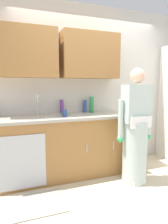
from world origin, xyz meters
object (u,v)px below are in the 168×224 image
bottle_water_tall (85,106)px  bottle_water_short (91,104)px  bottle_soap (62,107)px  sponge (65,114)px  person_at_sink (135,135)px  cup_by_sink (65,113)px  sink (41,118)px

bottle_water_tall → bottle_water_short: bearing=-23.9°
bottle_soap → sponge: size_ratio=2.01×
person_at_sink → sponge: (-0.87, 0.59, 0.26)m
bottle_soap → cup_by_sink: (-0.03, -0.32, -0.06)m
bottle_soap → sponge: bottle_soap is taller
sink → bottle_water_short: size_ratio=1.89×
sink → person_at_sink: bearing=-24.1°
cup_by_sink → person_at_sink: bearing=-26.4°
bottle_soap → bottle_water_tall: size_ratio=1.07×
person_at_sink → sponge: person_at_sink is taller
person_at_sink → cup_by_sink: (-0.91, 0.45, 0.30)m
bottle_water_tall → cup_by_sink: bottle_water_tall is taller
sink → sponge: sink is taller
bottle_soap → cup_by_sink: bottle_soap is taller
cup_by_sink → sponge: size_ratio=0.91×
bottle_water_short → bottle_water_tall: bottle_water_short is taller
bottle_water_tall → sponge: bearing=-155.6°
bottle_water_short → sponge: bearing=-164.6°
bottle_water_short → bottle_soap: 0.50m
bottle_water_short → bottle_soap: bottle_water_short is taller
bottle_water_short → sink: bearing=-168.6°
bottle_soap → sink: bearing=-148.3°
bottle_water_tall → cup_by_sink: (-0.43, -0.31, -0.05)m
sink → bottle_soap: bearing=31.7°
bottle_water_tall → cup_by_sink: size_ratio=2.08×
sink → person_at_sink: person_at_sink is taller
bottle_water_short → sponge: 0.52m
bottle_water_short → sponge: (-0.49, -0.13, -0.12)m
sink → sponge: bearing=5.8°
bottle_water_tall → cup_by_sink: 0.53m
bottle_soap → sponge: 0.21m
person_at_sink → bottle_water_tall: (-0.48, 0.77, 0.35)m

